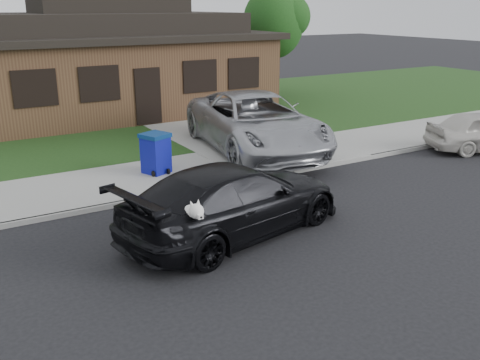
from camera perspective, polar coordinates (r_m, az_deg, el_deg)
ground at (r=9.76m, az=-7.80°, el=-9.48°), size 120.00×120.00×0.00m
sidewalk at (r=14.15m, az=-15.81°, el=-0.83°), size 60.00×3.00×0.12m
curb at (r=12.78m, az=-14.01°, el=-2.73°), size 60.00×0.12×0.12m
lawn at (r=21.74m, az=-21.49°, el=5.15°), size 60.00×13.00×0.13m
driveway at (r=20.74m, az=-3.44°, el=5.83°), size 4.50×13.00×0.14m
sedan at (r=10.84m, az=-0.66°, el=-2.15°), size 5.39×3.14×1.47m
minivan at (r=16.68m, az=1.70°, el=6.16°), size 3.98×6.79×1.77m
recycling_bin at (r=14.70m, az=-8.97°, el=2.87°), size 0.86×0.86×1.10m
house at (r=24.25m, az=-13.42°, el=12.12°), size 12.60×8.60×4.65m
tree_1 at (r=27.20m, az=3.96°, el=16.51°), size 3.15×3.00×5.25m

